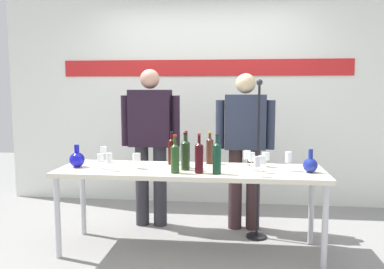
# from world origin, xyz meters

# --- Properties ---
(ground_plane) EXTENTS (10.00, 10.00, 0.00)m
(ground_plane) POSITION_xyz_m (0.00, 0.00, 0.00)
(ground_plane) COLOR gray
(back_wall) EXTENTS (5.11, 0.11, 3.00)m
(back_wall) POSITION_xyz_m (0.00, 1.58, 1.50)
(back_wall) COLOR white
(back_wall) RESTS_ON ground
(display_table) EXTENTS (2.33, 0.66, 0.75)m
(display_table) POSITION_xyz_m (0.00, 0.00, 0.69)
(display_table) COLOR silver
(display_table) RESTS_ON ground
(decanter_blue_left) EXTENTS (0.14, 0.14, 0.20)m
(decanter_blue_left) POSITION_xyz_m (-1.02, -0.04, 0.82)
(decanter_blue_left) COLOR #1415B1
(decanter_blue_left) RESTS_ON display_table
(decanter_blue_right) EXTENTS (0.12, 0.12, 0.20)m
(decanter_blue_right) POSITION_xyz_m (1.02, -0.04, 0.81)
(decanter_blue_right) COLOR navy
(decanter_blue_right) RESTS_ON display_table
(presenter_left) EXTENTS (0.62, 0.22, 1.65)m
(presenter_left) POSITION_xyz_m (-0.49, 0.63, 0.95)
(presenter_left) COLOR #2E2D34
(presenter_left) RESTS_ON ground
(presenter_right) EXTENTS (0.60, 0.22, 1.60)m
(presenter_right) POSITION_xyz_m (0.49, 0.63, 0.91)
(presenter_right) COLOR #3C282A
(presenter_right) RESTS_ON ground
(wine_bottle_0) EXTENTS (0.07, 0.07, 0.33)m
(wine_bottle_0) POSITION_xyz_m (0.10, -0.17, 0.89)
(wine_bottle_0) COLOR #360910
(wine_bottle_0) RESTS_ON display_table
(wine_bottle_1) EXTENTS (0.07, 0.07, 0.33)m
(wine_bottle_1) POSITION_xyz_m (-0.04, 0.04, 0.88)
(wine_bottle_1) COLOR black
(wine_bottle_1) RESTS_ON display_table
(wine_bottle_2) EXTENTS (0.07, 0.07, 0.33)m
(wine_bottle_2) POSITION_xyz_m (-0.04, -0.05, 0.89)
(wine_bottle_2) COLOR #1D3218
(wine_bottle_2) RESTS_ON display_table
(wine_bottle_3) EXTENTS (0.07, 0.07, 0.32)m
(wine_bottle_3) POSITION_xyz_m (-0.10, -0.19, 0.88)
(wine_bottle_3) COLOR #20421C
(wine_bottle_3) RESTS_ON display_table
(wine_bottle_4) EXTENTS (0.07, 0.07, 0.31)m
(wine_bottle_4) POSITION_xyz_m (-0.19, 0.19, 0.88)
(wine_bottle_4) COLOR #360B07
(wine_bottle_4) RESTS_ON display_table
(wine_bottle_5) EXTENTS (0.07, 0.07, 0.31)m
(wine_bottle_5) POSITION_xyz_m (0.16, 0.26, 0.88)
(wine_bottle_5) COLOR #442419
(wine_bottle_5) RESTS_ON display_table
(wine_bottle_6) EXTENTS (0.07, 0.07, 0.33)m
(wine_bottle_6) POSITION_xyz_m (0.24, -0.18, 0.89)
(wine_bottle_6) COLOR #0F3725
(wine_bottle_6) RESTS_ON display_table
(wine_glass_left_0) EXTENTS (0.07, 0.07, 0.15)m
(wine_glass_left_0) POSITION_xyz_m (-0.87, 0.25, 0.86)
(wine_glass_left_0) COLOR white
(wine_glass_left_0) RESTS_ON display_table
(wine_glass_left_1) EXTENTS (0.06, 0.06, 0.15)m
(wine_glass_left_1) POSITION_xyz_m (-0.68, -0.15, 0.85)
(wine_glass_left_1) COLOR white
(wine_glass_left_1) RESTS_ON display_table
(wine_glass_left_2) EXTENTS (0.07, 0.07, 0.14)m
(wine_glass_left_2) POSITION_xyz_m (-0.47, -0.04, 0.85)
(wine_glass_left_2) COLOR white
(wine_glass_left_2) RESTS_ON display_table
(wine_glass_left_3) EXTENTS (0.06, 0.06, 0.13)m
(wine_glass_left_3) POSITION_xyz_m (-0.78, -0.08, 0.84)
(wine_glass_left_3) COLOR white
(wine_glass_left_3) RESTS_ON display_table
(wine_glass_right_0) EXTENTS (0.06, 0.06, 0.16)m
(wine_glass_right_0) POSITION_xyz_m (0.57, -0.25, 0.86)
(wine_glass_right_0) COLOR white
(wine_glass_right_0) RESTS_ON display_table
(wine_glass_right_1) EXTENTS (0.06, 0.06, 0.17)m
(wine_glass_right_1) POSITION_xyz_m (0.85, -0.00, 0.87)
(wine_glass_right_1) COLOR white
(wine_glass_right_1) RESTS_ON display_table
(wine_glass_right_2) EXTENTS (0.07, 0.07, 0.14)m
(wine_glass_right_2) POSITION_xyz_m (0.50, 0.22, 0.84)
(wine_glass_right_2) COLOR white
(wine_glass_right_2) RESTS_ON display_table
(wine_glass_right_3) EXTENTS (0.06, 0.06, 0.16)m
(wine_glass_right_3) POSITION_xyz_m (0.53, -0.01, 0.86)
(wine_glass_right_3) COLOR white
(wine_glass_right_3) RESTS_ON display_table
(wine_glass_right_4) EXTENTS (0.07, 0.07, 0.13)m
(wine_glass_right_4) POSITION_xyz_m (0.67, 0.16, 0.84)
(wine_glass_right_4) COLOR white
(wine_glass_right_4) RESTS_ON display_table
(wine_glass_right_5) EXTENTS (0.06, 0.06, 0.14)m
(wine_glass_right_5) POSITION_xyz_m (0.62, -0.10, 0.85)
(wine_glass_right_5) COLOR white
(wine_glass_right_5) RESTS_ON display_table
(microphone_stand) EXTENTS (0.20, 0.20, 1.54)m
(microphone_stand) POSITION_xyz_m (0.61, 0.38, 0.52)
(microphone_stand) COLOR black
(microphone_stand) RESTS_ON ground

